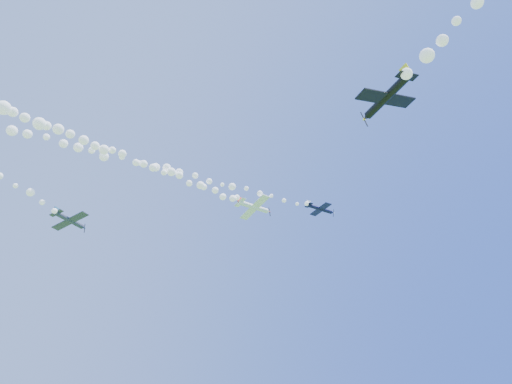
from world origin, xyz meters
TOP-DOWN VIEW (x-y plane):
  - plane_white at (9.14, 2.87)m, footprint 8.13×8.39m
  - smoke_trail_white at (-26.32, 3.88)m, footprint 66.13×4.75m
  - plane_navy at (21.47, -3.20)m, footprint 6.52×6.75m
  - smoke_trail_navy at (-22.19, 7.32)m, footprint 83.62×21.94m
  - plane_grey at (-21.38, 12.59)m, footprint 6.45×6.84m
  - plane_black at (-0.42, -35.95)m, footprint 8.23×8.18m

SIDE VIEW (x-z plane):
  - plane_black at x=-0.42m, z-range 39.00..42.01m
  - plane_grey at x=-21.38m, z-range 41.09..42.98m
  - smoke_trail_white at x=-26.32m, z-range 50.24..53.55m
  - plane_white at x=9.14m, z-range 51.11..53.33m
  - smoke_trail_navy at x=-22.19m, z-range 51.98..54.57m
  - plane_navy at x=21.47m, z-range 52.32..54.61m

